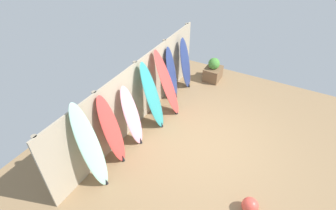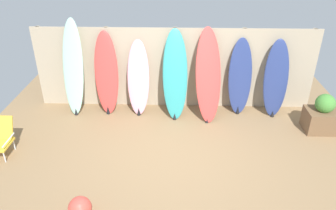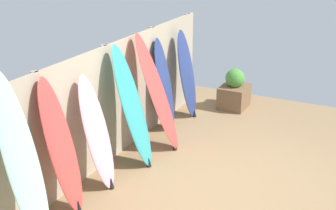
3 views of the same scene
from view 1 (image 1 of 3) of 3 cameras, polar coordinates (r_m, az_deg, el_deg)
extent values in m
plane|color=#8E704C|center=(6.71, 8.60, -8.48)|extent=(7.68, 7.68, 0.00)
cube|color=tan|center=(6.83, -6.40, 2.62)|extent=(6.08, 0.04, 1.80)
cylinder|color=gray|center=(5.41, -24.49, -12.99)|extent=(0.10, 0.10, 1.80)
cylinder|color=gray|center=(6.00, -14.42, -4.26)|extent=(0.10, 0.10, 1.80)
cylinder|color=gray|center=(6.85, -6.67, 2.71)|extent=(0.10, 0.10, 1.80)
cylinder|color=gray|center=(7.87, -0.74, 7.99)|extent=(0.10, 0.10, 1.80)
cylinder|color=gray|center=(9.01, 3.86, 11.94)|extent=(0.10, 0.10, 1.80)
ellipsoid|color=#9ED6BC|center=(5.40, -16.57, -8.85)|extent=(0.48, 0.56, 2.03)
cone|color=black|center=(5.97, -13.30, -15.88)|extent=(0.08, 0.08, 0.14)
ellipsoid|color=#D13D38|center=(5.84, -12.12, -5.44)|extent=(0.54, 0.51, 1.77)
cone|color=black|center=(6.30, -9.78, -11.29)|extent=(0.08, 0.08, 0.18)
ellipsoid|color=pink|center=(6.25, -7.85, -2.45)|extent=(0.47, 0.46, 1.60)
cone|color=black|center=(6.64, -5.97, -7.66)|extent=(0.08, 0.08, 0.16)
ellipsoid|color=teal|center=(6.64, -3.42, 1.90)|extent=(0.55, 0.64, 1.84)
cone|color=black|center=(7.06, -1.37, -4.25)|extent=(0.08, 0.08, 0.14)
ellipsoid|color=#D13D38|center=(7.09, -0.20, 4.73)|extent=(0.60, 0.79, 1.88)
cone|color=black|center=(7.49, 1.91, -1.52)|extent=(0.08, 0.08, 0.11)
ellipsoid|color=navy|center=(7.77, 0.84, 6.89)|extent=(0.52, 0.38, 1.64)
cone|color=black|center=(8.11, 1.72, 2.22)|extent=(0.08, 0.08, 0.17)
ellipsoid|color=navy|center=(8.31, 3.81, 9.02)|extent=(0.52, 0.41, 1.65)
cone|color=black|center=(8.63, 4.60, 4.36)|extent=(0.08, 0.08, 0.13)
cube|color=brown|center=(9.06, 9.73, 6.75)|extent=(0.63, 0.51, 0.44)
sphere|color=#488C38|center=(8.87, 9.99, 8.87)|extent=(0.38, 0.38, 0.38)
sphere|color=#E54C3F|center=(5.64, 17.44, -20.17)|extent=(0.33, 0.33, 0.33)
camera|label=2|loc=(5.77, 62.91, 5.30)|focal=35.00mm
camera|label=3|loc=(1.72, -60.46, -86.03)|focal=50.00mm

